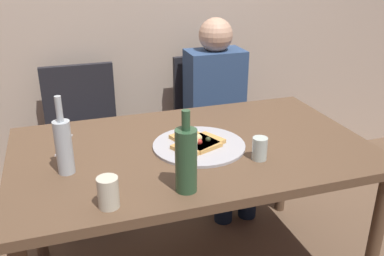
% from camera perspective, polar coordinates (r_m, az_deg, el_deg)
% --- Properties ---
extents(dining_table, '(1.57, 0.94, 0.74)m').
position_cam_1_polar(dining_table, '(1.92, 0.03, -4.45)').
color(dining_table, brown).
rests_on(dining_table, ground_plane).
extents(pizza_tray, '(0.41, 0.41, 0.01)m').
position_cam_1_polar(pizza_tray, '(1.88, 0.94, -2.37)').
color(pizza_tray, '#ADADB2').
rests_on(pizza_tray, dining_table).
extents(pizza_slice_last, '(0.20, 0.25, 0.05)m').
position_cam_1_polar(pizza_slice_last, '(1.89, 0.47, -1.67)').
color(pizza_slice_last, tan).
rests_on(pizza_slice_last, pizza_tray).
extents(pizza_slice_extra, '(0.25, 0.22, 0.05)m').
position_cam_1_polar(pizza_slice_extra, '(1.86, 0.82, -2.13)').
color(pizza_slice_extra, tan).
rests_on(pizza_slice_extra, pizza_tray).
extents(wine_bottle, '(0.07, 0.07, 0.32)m').
position_cam_1_polar(wine_bottle, '(1.70, -16.86, -2.22)').
color(wine_bottle, '#B2BCC1').
rests_on(wine_bottle, dining_table).
extents(beer_bottle, '(0.08, 0.08, 0.31)m').
position_cam_1_polar(beer_bottle, '(1.50, -0.79, -4.22)').
color(beer_bottle, '#2D5133').
rests_on(beer_bottle, dining_table).
extents(tumbler_near, '(0.06, 0.06, 0.10)m').
position_cam_1_polar(tumbler_near, '(1.78, 9.08, -2.74)').
color(tumbler_near, '#B7C6BC').
rests_on(tumbler_near, dining_table).
extents(tumbler_far, '(0.07, 0.07, 0.11)m').
position_cam_1_polar(tumbler_far, '(1.47, -11.20, -8.49)').
color(tumbler_far, beige).
rests_on(tumbler_far, dining_table).
extents(table_knife, '(0.09, 0.22, 0.01)m').
position_cam_1_polar(table_knife, '(1.98, -16.79, -2.18)').
color(table_knife, '#B7B7BC').
rests_on(table_knife, dining_table).
extents(chair_left, '(0.44, 0.44, 0.90)m').
position_cam_1_polar(chair_left, '(2.70, -14.36, -0.38)').
color(chair_left, black).
rests_on(chair_left, ground_plane).
extents(chair_right, '(0.44, 0.44, 0.90)m').
position_cam_1_polar(chair_right, '(2.86, 2.53, 1.67)').
color(chair_right, black).
rests_on(chair_right, ground_plane).
extents(guest_in_sweater, '(0.36, 0.56, 1.17)m').
position_cam_1_polar(guest_in_sweater, '(2.68, 3.71, 3.10)').
color(guest_in_sweater, navy).
rests_on(guest_in_sweater, ground_plane).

